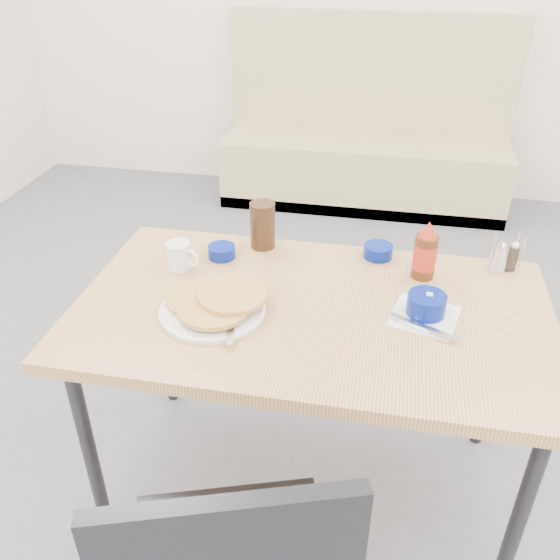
% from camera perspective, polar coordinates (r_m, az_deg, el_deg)
% --- Properties ---
extents(ground, '(6.00, 6.00, 0.00)m').
position_cam_1_polar(ground, '(2.12, 1.32, -23.79)').
color(ground, slate).
rests_on(ground, ground).
extents(booth_bench, '(1.90, 0.56, 1.22)m').
position_cam_1_polar(booth_bench, '(4.21, 8.15, 12.13)').
color(booth_bench, tan).
rests_on(booth_bench, ground).
extents(dining_table, '(1.40, 0.80, 0.76)m').
position_cam_1_polar(dining_table, '(1.79, 3.00, -4.26)').
color(dining_table, tan).
rests_on(dining_table, ground).
extents(pancake_plate, '(0.31, 0.32, 0.05)m').
position_cam_1_polar(pancake_plate, '(1.73, -6.38, -2.43)').
color(pancake_plate, white).
rests_on(pancake_plate, dining_table).
extents(coffee_mug, '(0.11, 0.08, 0.09)m').
position_cam_1_polar(coffee_mug, '(1.94, -9.58, 2.34)').
color(coffee_mug, white).
rests_on(coffee_mug, dining_table).
extents(grits_setting, '(0.22, 0.23, 0.08)m').
position_cam_1_polar(grits_setting, '(1.74, 13.86, -2.62)').
color(grits_setting, white).
rests_on(grits_setting, dining_table).
extents(creamer_bowl, '(0.09, 0.09, 0.04)m').
position_cam_1_polar(creamer_bowl, '(2.00, -5.64, 2.72)').
color(creamer_bowl, navy).
rests_on(creamer_bowl, dining_table).
extents(butter_bowl, '(0.10, 0.10, 0.04)m').
position_cam_1_polar(butter_bowl, '(2.02, 9.42, 2.74)').
color(butter_bowl, navy).
rests_on(butter_bowl, dining_table).
extents(amber_tumbler, '(0.11, 0.11, 0.16)m').
position_cam_1_polar(amber_tumbler, '(2.03, -1.68, 5.30)').
color(amber_tumbler, '#331E10').
rests_on(amber_tumbler, dining_table).
extents(condiment_caddy, '(0.11, 0.08, 0.12)m').
position_cam_1_polar(condiment_caddy, '(2.05, 20.93, 1.99)').
color(condiment_caddy, silver).
rests_on(condiment_caddy, dining_table).
extents(syrup_bottle, '(0.07, 0.07, 0.19)m').
position_cam_1_polar(syrup_bottle, '(1.91, 13.80, 2.49)').
color(syrup_bottle, '#47230F').
rests_on(syrup_bottle, dining_table).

